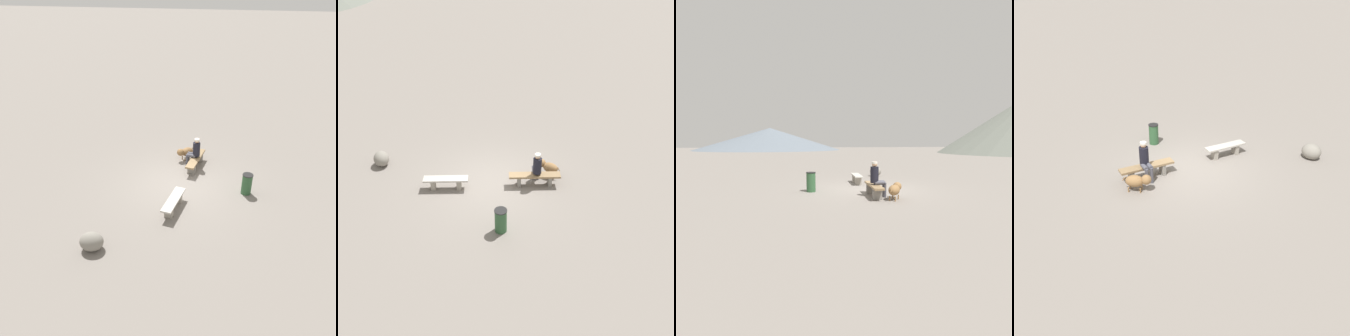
% 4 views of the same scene
% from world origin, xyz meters
% --- Properties ---
extents(ground, '(210.00, 210.00, 0.06)m').
position_xyz_m(ground, '(0.00, 0.00, -0.03)').
color(ground, gray).
extents(bench_left, '(1.61, 0.49, 0.45)m').
position_xyz_m(bench_left, '(-1.68, -0.20, 0.31)').
color(bench_left, gray).
rests_on(bench_left, ground).
extents(bench_right, '(1.88, 0.50, 0.47)m').
position_xyz_m(bench_right, '(1.51, -0.30, 0.34)').
color(bench_right, gray).
rests_on(bench_right, ground).
extents(seated_person, '(0.34, 0.59, 1.33)m').
position_xyz_m(seated_person, '(1.60, -0.22, 0.76)').
color(seated_person, black).
rests_on(seated_person, ground).
extents(dog, '(0.80, 0.73, 0.59)m').
position_xyz_m(dog, '(2.12, 0.30, 0.38)').
color(dog, olive).
rests_on(dog, ground).
extents(trash_bin, '(0.40, 0.40, 0.82)m').
position_xyz_m(trash_bin, '(0.09, -2.57, 0.41)').
color(trash_bin, '#2D5633').
rests_on(trash_bin, ground).
extents(boulder, '(0.73, 0.83, 0.58)m').
position_xyz_m(boulder, '(-4.27, 1.61, 0.29)').
color(boulder, gray).
rests_on(boulder, ground).
extents(distant_peak_0, '(40.34, 40.34, 6.31)m').
position_xyz_m(distant_peak_0, '(-66.87, -10.40, 3.16)').
color(distant_peak_0, slate).
rests_on(distant_peak_0, ground).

